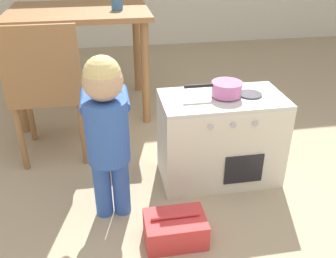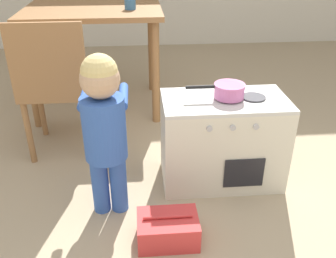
# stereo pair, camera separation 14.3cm
# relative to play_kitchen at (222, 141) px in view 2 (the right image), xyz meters

# --- Properties ---
(play_kitchen) EXTENTS (0.65, 0.36, 0.50)m
(play_kitchen) POSITION_rel_play_kitchen_xyz_m (0.00, 0.00, 0.00)
(play_kitchen) COLOR silver
(play_kitchen) RESTS_ON ground_plane
(toy_pot) EXTENTS (0.30, 0.16, 0.07)m
(toy_pot) POSITION_rel_play_kitchen_xyz_m (0.01, 0.00, 0.29)
(toy_pot) COLOR pink
(toy_pot) RESTS_ON play_kitchen
(child_figure) EXTENTS (0.22, 0.33, 0.81)m
(child_figure) POSITION_rel_play_kitchen_xyz_m (-0.60, -0.21, 0.26)
(child_figure) COLOR #335BB7
(child_figure) RESTS_ON ground_plane
(toy_basket) EXTENTS (0.27, 0.19, 0.15)m
(toy_basket) POSITION_rel_play_kitchen_xyz_m (-0.34, -0.46, -0.18)
(toy_basket) COLOR #D13838
(toy_basket) RESTS_ON ground_plane
(dining_table) EXTENTS (0.97, 0.74, 0.76)m
(dining_table) POSITION_rel_play_kitchen_xyz_m (-0.74, 1.06, 0.40)
(dining_table) COLOR olive
(dining_table) RESTS_ON ground_plane
(dining_chair_near) EXTENTS (0.41, 0.41, 0.84)m
(dining_chair_near) POSITION_rel_play_kitchen_xyz_m (-0.92, 0.37, 0.21)
(dining_chair_near) COLOR olive
(dining_chair_near) RESTS_ON ground_plane
(cup_on_table) EXTENTS (0.08, 0.08, 0.08)m
(cup_on_table) POSITION_rel_play_kitchen_xyz_m (-0.47, 0.96, 0.56)
(cup_on_table) COLOR teal
(cup_on_table) RESTS_ON dining_table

